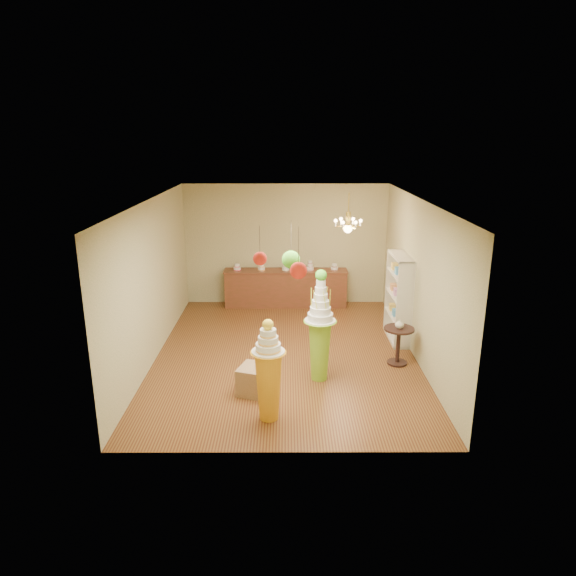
{
  "coord_description": "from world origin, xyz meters",
  "views": [
    {
      "loc": [
        0.02,
        -9.27,
        4.15
      ],
      "look_at": [
        0.05,
        0.0,
        1.35
      ],
      "focal_mm": 32.0,
      "sensor_mm": 36.0,
      "label": 1
    }
  ],
  "objects_px": {
    "sideboard": "(286,287)",
    "round_table": "(398,341)",
    "pedestal_green": "(320,337)",
    "pedestal_orange": "(269,378)"
  },
  "relations": [
    {
      "from": "pedestal_orange",
      "to": "round_table",
      "type": "xyz_separation_m",
      "value": [
        2.35,
        1.92,
        -0.21
      ]
    },
    {
      "from": "pedestal_green",
      "to": "sideboard",
      "type": "xyz_separation_m",
      "value": [
        -0.59,
        4.03,
        -0.32
      ]
    },
    {
      "from": "pedestal_green",
      "to": "round_table",
      "type": "xyz_separation_m",
      "value": [
        1.51,
        0.62,
        -0.34
      ]
    },
    {
      "from": "round_table",
      "to": "pedestal_orange",
      "type": "bearing_deg",
      "value": -140.73
    },
    {
      "from": "pedestal_orange",
      "to": "sideboard",
      "type": "relative_size",
      "value": 0.53
    },
    {
      "from": "pedestal_green",
      "to": "round_table",
      "type": "distance_m",
      "value": 1.66
    },
    {
      "from": "sideboard",
      "to": "round_table",
      "type": "distance_m",
      "value": 4.01
    },
    {
      "from": "pedestal_green",
      "to": "round_table",
      "type": "height_order",
      "value": "pedestal_green"
    },
    {
      "from": "sideboard",
      "to": "round_table",
      "type": "height_order",
      "value": "sideboard"
    },
    {
      "from": "pedestal_orange",
      "to": "round_table",
      "type": "bearing_deg",
      "value": 39.27
    }
  ]
}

